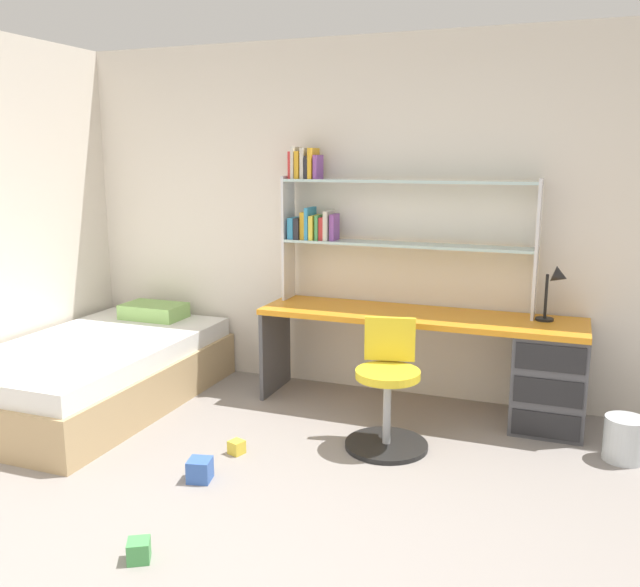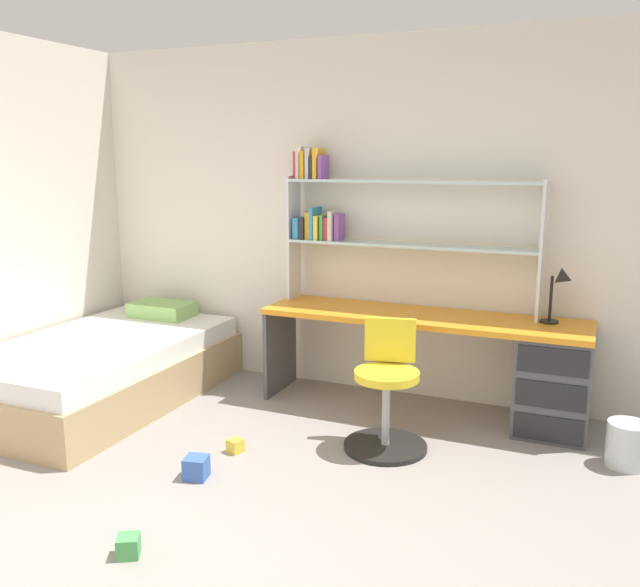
{
  "view_description": "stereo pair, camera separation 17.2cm",
  "coord_description": "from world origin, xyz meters",
  "px_view_note": "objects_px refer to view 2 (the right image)",
  "views": [
    {
      "loc": [
        1.28,
        -2.14,
        1.79
      ],
      "look_at": [
        -0.17,
        1.69,
        0.95
      ],
      "focal_mm": 37.55,
      "sensor_mm": 36.0,
      "label": 1
    },
    {
      "loc": [
        1.44,
        -2.08,
        1.79
      ],
      "look_at": [
        -0.17,
        1.69,
        0.95
      ],
      "focal_mm": 37.55,
      "sensor_mm": 36.0,
      "label": 2
    }
  ],
  "objects_px": {
    "desk_lamp": "(561,287)",
    "toy_block_green_0": "(128,546)",
    "toy_block_yellow_2": "(235,446)",
    "bookshelf_hutch": "(371,215)",
    "desk": "(509,365)",
    "bed_platform": "(103,369)",
    "toy_block_blue_1": "(196,468)",
    "waste_bin": "(627,444)",
    "swivel_chair": "(387,399)"
  },
  "relations": [
    {
      "from": "swivel_chair",
      "to": "toy_block_yellow_2",
      "type": "xyz_separation_m",
      "value": [
        -0.83,
        -0.44,
        -0.27
      ]
    },
    {
      "from": "bed_platform",
      "to": "bookshelf_hutch",
      "type": "bearing_deg",
      "value": 26.35
    },
    {
      "from": "desk_lamp",
      "to": "bed_platform",
      "type": "height_order",
      "value": "desk_lamp"
    },
    {
      "from": "desk",
      "to": "waste_bin",
      "type": "height_order",
      "value": "desk"
    },
    {
      "from": "desk",
      "to": "toy_block_blue_1",
      "type": "bearing_deg",
      "value": -134.92
    },
    {
      "from": "swivel_chair",
      "to": "toy_block_green_0",
      "type": "bearing_deg",
      "value": -114.5
    },
    {
      "from": "swivel_chair",
      "to": "desk",
      "type": "bearing_deg",
      "value": 46.74
    },
    {
      "from": "waste_bin",
      "to": "toy_block_blue_1",
      "type": "xyz_separation_m",
      "value": [
        -2.24,
        -1.12,
        -0.07
      ]
    },
    {
      "from": "waste_bin",
      "to": "toy_block_yellow_2",
      "type": "bearing_deg",
      "value": -161.46
    },
    {
      "from": "desk_lamp",
      "to": "toy_block_green_0",
      "type": "height_order",
      "value": "desk_lamp"
    },
    {
      "from": "bed_platform",
      "to": "waste_bin",
      "type": "xyz_separation_m",
      "value": [
        3.58,
        0.33,
        -0.1
      ]
    },
    {
      "from": "desk_lamp",
      "to": "bed_platform",
      "type": "relative_size",
      "value": 0.19
    },
    {
      "from": "desk",
      "to": "bookshelf_hutch",
      "type": "bearing_deg",
      "value": 170.9
    },
    {
      "from": "bookshelf_hutch",
      "to": "desk_lamp",
      "type": "xyz_separation_m",
      "value": [
        1.34,
        -0.1,
        -0.41
      ]
    },
    {
      "from": "swivel_chair",
      "to": "toy_block_yellow_2",
      "type": "distance_m",
      "value": 0.98
    },
    {
      "from": "bookshelf_hutch",
      "to": "toy_block_yellow_2",
      "type": "bearing_deg",
      "value": -107.88
    },
    {
      "from": "desk_lamp",
      "to": "bed_platform",
      "type": "bearing_deg",
      "value": -165.95
    },
    {
      "from": "swivel_chair",
      "to": "toy_block_blue_1",
      "type": "height_order",
      "value": "swivel_chair"
    },
    {
      "from": "toy_block_blue_1",
      "to": "waste_bin",
      "type": "bearing_deg",
      "value": 26.62
    },
    {
      "from": "desk_lamp",
      "to": "toy_block_yellow_2",
      "type": "xyz_separation_m",
      "value": [
        -1.76,
        -1.19,
        -0.92
      ]
    },
    {
      "from": "toy_block_green_0",
      "to": "swivel_chair",
      "type": "bearing_deg",
      "value": 65.5
    },
    {
      "from": "desk_lamp",
      "to": "toy_block_yellow_2",
      "type": "distance_m",
      "value": 2.32
    },
    {
      "from": "waste_bin",
      "to": "toy_block_yellow_2",
      "type": "relative_size",
      "value": 3.22
    },
    {
      "from": "desk",
      "to": "bookshelf_hutch",
      "type": "xyz_separation_m",
      "value": [
        -1.06,
        0.17,
        0.96
      ]
    },
    {
      "from": "desk",
      "to": "toy_block_yellow_2",
      "type": "height_order",
      "value": "desk"
    },
    {
      "from": "bookshelf_hutch",
      "to": "toy_block_blue_1",
      "type": "distance_m",
      "value": 2.17
    },
    {
      "from": "desk",
      "to": "waste_bin",
      "type": "xyz_separation_m",
      "value": [
        0.74,
        -0.38,
        -0.28
      ]
    },
    {
      "from": "desk",
      "to": "bed_platform",
      "type": "xyz_separation_m",
      "value": [
        -2.84,
        -0.71,
        -0.17
      ]
    },
    {
      "from": "toy_block_green_0",
      "to": "toy_block_blue_1",
      "type": "height_order",
      "value": "toy_block_blue_1"
    },
    {
      "from": "toy_block_yellow_2",
      "to": "bookshelf_hutch",
      "type": "bearing_deg",
      "value": 72.12
    },
    {
      "from": "bookshelf_hutch",
      "to": "toy_block_yellow_2",
      "type": "height_order",
      "value": "bookshelf_hutch"
    },
    {
      "from": "swivel_chair",
      "to": "toy_block_blue_1",
      "type": "distance_m",
      "value": 1.22
    },
    {
      "from": "bed_platform",
      "to": "waste_bin",
      "type": "relative_size",
      "value": 7.6
    },
    {
      "from": "swivel_chair",
      "to": "toy_block_green_0",
      "type": "distance_m",
      "value": 1.76
    },
    {
      "from": "desk",
      "to": "toy_block_yellow_2",
      "type": "xyz_separation_m",
      "value": [
        -1.47,
        -1.13,
        -0.37
      ]
    },
    {
      "from": "bed_platform",
      "to": "toy_block_yellow_2",
      "type": "xyz_separation_m",
      "value": [
        1.36,
        -0.41,
        -0.2
      ]
    },
    {
      "from": "desk",
      "to": "toy_block_blue_1",
      "type": "relative_size",
      "value": 17.91
    },
    {
      "from": "desk_lamp",
      "to": "waste_bin",
      "type": "xyz_separation_m",
      "value": [
        0.45,
        -0.45,
        -0.83
      ]
    },
    {
      "from": "desk_lamp",
      "to": "swivel_chair",
      "type": "distance_m",
      "value": 1.36
    },
    {
      "from": "bed_platform",
      "to": "toy_block_yellow_2",
      "type": "relative_size",
      "value": 24.48
    },
    {
      "from": "waste_bin",
      "to": "toy_block_yellow_2",
      "type": "xyz_separation_m",
      "value": [
        -2.21,
        -0.74,
        -0.09
      ]
    },
    {
      "from": "swivel_chair",
      "to": "waste_bin",
      "type": "distance_m",
      "value": 1.43
    },
    {
      "from": "desk_lamp",
      "to": "swivel_chair",
      "type": "bearing_deg",
      "value": -141.05
    },
    {
      "from": "desk_lamp",
      "to": "desk",
      "type": "bearing_deg",
      "value": -166.59
    },
    {
      "from": "desk",
      "to": "desk_lamp",
      "type": "distance_m",
      "value": 0.62
    },
    {
      "from": "desk_lamp",
      "to": "toy_block_blue_1",
      "type": "bearing_deg",
      "value": -138.65
    },
    {
      "from": "waste_bin",
      "to": "toy_block_blue_1",
      "type": "height_order",
      "value": "waste_bin"
    },
    {
      "from": "toy_block_yellow_2",
      "to": "bed_platform",
      "type": "bearing_deg",
      "value": 163.2
    },
    {
      "from": "bed_platform",
      "to": "toy_block_green_0",
      "type": "relative_size",
      "value": 20.54
    },
    {
      "from": "bed_platform",
      "to": "swivel_chair",
      "type": "bearing_deg",
      "value": 0.78
    }
  ]
}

